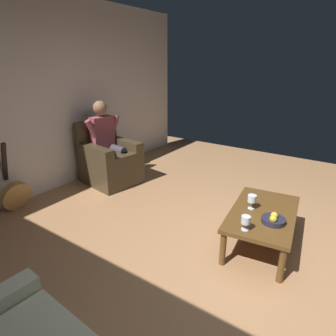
{
  "coord_description": "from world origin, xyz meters",
  "views": [
    {
      "loc": [
        2.42,
        0.68,
        1.86
      ],
      "look_at": [
        -0.38,
        -1.24,
        0.6
      ],
      "focal_mm": 30.76,
      "sensor_mm": 36.0,
      "label": 1
    }
  ],
  "objects_px": {
    "guitar": "(15,193)",
    "wine_glass_far": "(246,221)",
    "fruit_bowl": "(273,220)",
    "person_seated": "(107,139)",
    "armchair": "(109,161)",
    "coffee_table": "(263,216)",
    "wine_glass_near": "(252,199)"
  },
  "relations": [
    {
      "from": "guitar",
      "to": "wine_glass_far",
      "type": "xyz_separation_m",
      "value": [
        -0.6,
        2.89,
        0.26
      ]
    },
    {
      "from": "fruit_bowl",
      "to": "person_seated",
      "type": "bearing_deg",
      "value": -100.58
    },
    {
      "from": "fruit_bowl",
      "to": "armchair",
      "type": "bearing_deg",
      "value": -100.59
    },
    {
      "from": "armchair",
      "to": "coffee_table",
      "type": "distance_m",
      "value": 2.61
    },
    {
      "from": "person_seated",
      "to": "wine_glass_far",
      "type": "relative_size",
      "value": 9.12
    },
    {
      "from": "guitar",
      "to": "armchair",
      "type": "bearing_deg",
      "value": 165.98
    },
    {
      "from": "coffee_table",
      "to": "wine_glass_far",
      "type": "distance_m",
      "value": 0.46
    },
    {
      "from": "armchair",
      "to": "person_seated",
      "type": "relative_size",
      "value": 0.75
    },
    {
      "from": "person_seated",
      "to": "coffee_table",
      "type": "height_order",
      "value": "person_seated"
    },
    {
      "from": "guitar",
      "to": "fruit_bowl",
      "type": "distance_m",
      "value": 3.2
    },
    {
      "from": "person_seated",
      "to": "wine_glass_near",
      "type": "bearing_deg",
      "value": 90.82
    },
    {
      "from": "fruit_bowl",
      "to": "wine_glass_near",
      "type": "bearing_deg",
      "value": -120.4
    },
    {
      "from": "person_seated",
      "to": "guitar",
      "type": "xyz_separation_m",
      "value": [
        1.39,
        -0.32,
        -0.47
      ]
    },
    {
      "from": "person_seated",
      "to": "guitar",
      "type": "height_order",
      "value": "person_seated"
    },
    {
      "from": "armchair",
      "to": "wine_glass_near",
      "type": "distance_m",
      "value": 2.48
    },
    {
      "from": "armchair",
      "to": "guitar",
      "type": "height_order",
      "value": "guitar"
    },
    {
      "from": "armchair",
      "to": "guitar",
      "type": "xyz_separation_m",
      "value": [
        1.39,
        -0.35,
        -0.11
      ]
    },
    {
      "from": "armchair",
      "to": "coffee_table",
      "type": "height_order",
      "value": "armchair"
    },
    {
      "from": "wine_glass_far",
      "to": "guitar",
      "type": "bearing_deg",
      "value": -78.21
    },
    {
      "from": "wine_glass_far",
      "to": "armchair",
      "type": "bearing_deg",
      "value": -107.09
    },
    {
      "from": "fruit_bowl",
      "to": "coffee_table",
      "type": "bearing_deg",
      "value": -139.0
    },
    {
      "from": "wine_glass_far",
      "to": "coffee_table",
      "type": "bearing_deg",
      "value": 175.11
    },
    {
      "from": "armchair",
      "to": "person_seated",
      "type": "height_order",
      "value": "person_seated"
    },
    {
      "from": "armchair",
      "to": "fruit_bowl",
      "type": "xyz_separation_m",
      "value": [
        0.51,
        2.73,
        0.08
      ]
    },
    {
      "from": "guitar",
      "to": "wine_glass_far",
      "type": "height_order",
      "value": "guitar"
    },
    {
      "from": "coffee_table",
      "to": "guitar",
      "type": "relative_size",
      "value": 1.12
    },
    {
      "from": "guitar",
      "to": "coffee_table",
      "type": "bearing_deg",
      "value": 109.58
    },
    {
      "from": "armchair",
      "to": "wine_glass_near",
      "type": "height_order",
      "value": "armchair"
    },
    {
      "from": "coffee_table",
      "to": "fruit_bowl",
      "type": "relative_size",
      "value": 5.21
    },
    {
      "from": "coffee_table",
      "to": "wine_glass_near",
      "type": "xyz_separation_m",
      "value": [
        0.0,
        -0.13,
        0.16
      ]
    },
    {
      "from": "person_seated",
      "to": "coffee_table",
      "type": "distance_m",
      "value": 2.66
    },
    {
      "from": "wine_glass_far",
      "to": "person_seated",
      "type": "bearing_deg",
      "value": -107.01
    }
  ]
}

